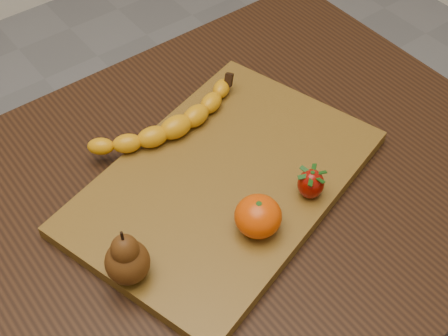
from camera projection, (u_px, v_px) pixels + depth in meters
table at (205, 240)px, 0.98m from camera, size 1.00×0.70×0.76m
cutting_board at (224, 182)px, 0.92m from camera, size 0.52×0.41×0.02m
banana at (176, 127)px, 0.95m from camera, size 0.22×0.06×0.03m
pear at (126, 255)px, 0.77m from camera, size 0.07×0.07×0.09m
mandarin at (258, 216)px, 0.83m from camera, size 0.08×0.08×0.05m
strawberry at (311, 183)px, 0.87m from camera, size 0.05×0.05×0.05m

